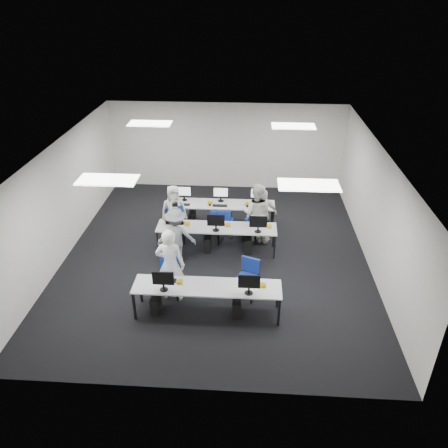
# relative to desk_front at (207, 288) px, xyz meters

# --- Properties ---
(room) EXTENTS (9.00, 9.02, 3.00)m
(room) POSITION_rel_desk_front_xyz_m (0.00, 2.40, 0.82)
(room) COLOR black
(room) RESTS_ON ground
(ceiling_panels) EXTENTS (5.20, 4.60, 0.02)m
(ceiling_panels) POSITION_rel_desk_front_xyz_m (0.00, 2.40, 2.30)
(ceiling_panels) COLOR white
(ceiling_panels) RESTS_ON room
(desk_front) EXTENTS (3.20, 0.70, 0.73)m
(desk_front) POSITION_rel_desk_front_xyz_m (0.00, 0.00, 0.00)
(desk_front) COLOR silver
(desk_front) RESTS_ON ground
(desk_mid) EXTENTS (3.20, 0.70, 0.73)m
(desk_mid) POSITION_rel_desk_front_xyz_m (0.00, 2.60, 0.00)
(desk_mid) COLOR silver
(desk_mid) RESTS_ON ground
(desk_back) EXTENTS (3.20, 0.70, 0.73)m
(desk_back) POSITION_rel_desk_front_xyz_m (0.00, 4.00, 0.00)
(desk_back) COLOR silver
(desk_back) RESTS_ON ground
(equipment_front) EXTENTS (2.51, 0.41, 1.19)m
(equipment_front) POSITION_rel_desk_front_xyz_m (-0.19, -0.02, -0.32)
(equipment_front) COLOR #0D35B1
(equipment_front) RESTS_ON desk_front
(equipment_mid) EXTENTS (2.91, 0.41, 1.19)m
(equipment_mid) POSITION_rel_desk_front_xyz_m (-0.19, 2.58, -0.32)
(equipment_mid) COLOR white
(equipment_mid) RESTS_ON desk_mid
(equipment_back) EXTENTS (2.91, 0.41, 1.19)m
(equipment_back) POSITION_rel_desk_front_xyz_m (0.19, 4.02, -0.32)
(equipment_back) COLOR white
(equipment_back) RESTS_ON desk_back
(chair_0) EXTENTS (0.49, 0.53, 0.95)m
(chair_0) POSITION_rel_desk_front_xyz_m (-0.95, 0.62, -0.38)
(chair_0) COLOR navy
(chair_0) RESTS_ON ground
(chair_1) EXTENTS (0.61, 0.63, 0.94)m
(chair_1) POSITION_rel_desk_front_xyz_m (0.86, 0.67, -0.38)
(chair_1) COLOR navy
(chair_1) RESTS_ON ground
(chair_2) EXTENTS (0.46, 0.49, 0.82)m
(chair_2) POSITION_rel_desk_front_xyz_m (-1.15, 3.05, -0.42)
(chair_2) COLOR navy
(chair_2) RESTS_ON ground
(chair_3) EXTENTS (0.51, 0.54, 0.84)m
(chair_3) POSITION_rel_desk_front_xyz_m (-0.09, 3.12, -0.42)
(chair_3) COLOR navy
(chair_3) RESTS_ON ground
(chair_4) EXTENTS (0.53, 0.55, 0.84)m
(chair_4) POSITION_rel_desk_front_xyz_m (0.95, 3.24, -0.42)
(chair_4) COLOR navy
(chair_4) RESTS_ON ground
(chair_5) EXTENTS (0.49, 0.53, 0.96)m
(chair_5) POSITION_rel_desk_front_xyz_m (-1.25, 3.53, -0.38)
(chair_5) COLOR navy
(chair_5) RESTS_ON ground
(chair_6) EXTENTS (0.47, 0.50, 0.88)m
(chair_6) POSITION_rel_desk_front_xyz_m (0.17, 3.44, -0.40)
(chair_6) COLOR navy
(chair_6) RESTS_ON ground
(chair_7) EXTENTS (0.58, 0.60, 0.90)m
(chair_7) POSITION_rel_desk_front_xyz_m (1.02, 3.46, -0.40)
(chair_7) COLOR navy
(chair_7) RESTS_ON ground
(handbag) EXTENTS (0.42, 0.33, 0.30)m
(handbag) POSITION_rel_desk_front_xyz_m (-1.29, 2.77, 0.20)
(handbag) COLOR #9F7D52
(handbag) RESTS_ON desk_mid
(student_0) EXTENTS (0.71, 0.50, 1.82)m
(student_0) POSITION_rel_desk_front_xyz_m (-0.87, 0.48, 0.23)
(student_0) COLOR silver
(student_0) RESTS_ON ground
(student_1) EXTENTS (0.95, 0.81, 1.71)m
(student_1) POSITION_rel_desk_front_xyz_m (1.06, 3.25, 0.18)
(student_1) COLOR silver
(student_1) RESTS_ON ground
(student_2) EXTENTS (0.83, 0.65, 1.49)m
(student_2) POSITION_rel_desk_front_xyz_m (-1.30, 3.49, 0.06)
(student_2) COLOR silver
(student_2) RESTS_ON ground
(student_3) EXTENTS (0.98, 0.70, 1.55)m
(student_3) POSITION_rel_desk_front_xyz_m (1.22, 3.28, 0.09)
(student_3) COLOR silver
(student_3) RESTS_ON ground
(photographer) EXTENTS (1.04, 0.67, 1.54)m
(photographer) POSITION_rel_desk_front_xyz_m (-0.99, 2.00, 0.09)
(photographer) COLOR gray
(photographer) RESTS_ON ground
(dslr_camera) EXTENTS (0.16, 0.19, 0.10)m
(dslr_camera) POSITION_rel_desk_front_xyz_m (-1.01, 2.18, 0.91)
(dslr_camera) COLOR black
(dslr_camera) RESTS_ON photographer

